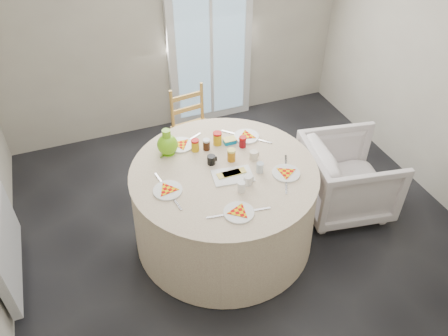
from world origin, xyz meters
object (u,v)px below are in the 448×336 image
object	(u,v)px
table	(224,205)
green_pitcher	(167,144)
wooden_chair	(194,128)
radiator	(7,247)
armchair	(348,175)

from	to	relation	value
table	green_pitcher	xyz separation A→B (m)	(-0.36, 0.38, 0.49)
wooden_chair	radiator	bearing A→B (deg)	-160.43
radiator	green_pitcher	size ratio (longest dim) A/B	4.36
radiator	green_pitcher	world-z (taller)	green_pitcher
wooden_chair	green_pitcher	size ratio (longest dim) A/B	3.87
wooden_chair	green_pitcher	bearing A→B (deg)	-129.13
radiator	table	bearing A→B (deg)	-5.68
armchair	radiator	bearing A→B (deg)	95.37
radiator	armchair	distance (m)	3.00
radiator	armchair	size ratio (longest dim) A/B	1.25
wooden_chair	armchair	xyz separation A→B (m)	(1.14, -1.15, -0.08)
table	green_pitcher	bearing A→B (deg)	133.33
green_pitcher	wooden_chair	bearing A→B (deg)	68.42
table	armchair	distance (m)	1.23
table	armchair	world-z (taller)	armchair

